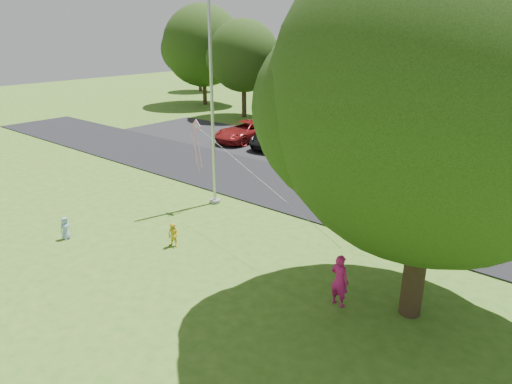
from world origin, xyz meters
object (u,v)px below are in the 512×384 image
Objects in this scene: street_lamp at (378,113)px; child_yellow at (173,235)px; flagpole at (212,116)px; child_blue at (65,228)px; woman at (339,280)px; kite at (200,138)px; big_tree at (432,104)px; trash_can at (386,181)px.

child_yellow is at bearing -101.55° from street_lamp.
flagpole reaches higher than child_blue.
kite is (-8.66, 2.70, 2.52)m from woman.
child_blue is (-1.71, -6.59, -3.71)m from flagpole.
flagpole is 9.03m from street_lamp.
big_tree is 11.15× the size of child_yellow.
street_lamp is 3.59m from trash_can.
trash_can is 0.50× the size of woman.
big_tree is (6.43, -10.82, 2.39)m from street_lamp.
kite is (-5.14, -8.07, 2.93)m from trash_can.
kite is at bearing -12.83° from woman.
child_yellow is at bearing -169.95° from big_tree.
kite is at bearing -115.70° from street_lamp.
big_tree is 10.29m from child_yellow.
kite reaches higher than child_blue.
kite is at bearing -20.54° from child_blue.
child_blue is (-10.57, -2.90, -0.37)m from woman.
trash_can is 15.39m from child_blue.
trash_can is 11.34m from woman.
child_blue reaches higher than trash_can.
child_blue is 0.10× the size of kite.
big_tree reaches higher than child_blue.
child_blue is at bearing -104.58° from flagpole.
child_yellow is at bearing -60.72° from child_blue.
big_tree is 14.03m from child_blue.
street_lamp is 7.39× the size of trash_can.
big_tree reaches higher than child_yellow.
child_yellow is (-2.08, -12.33, -3.21)m from street_lamp.
woman is at bearing -9.14° from child_yellow.
woman is at bearing -13.68° from kite.
child_yellow is at bearing -64.32° from flagpole.
flagpole is at bearing 165.12° from big_tree.
big_tree is at bearing -6.32° from kite.
trash_can is (1.19, -0.93, -3.26)m from street_lamp.
kite is (1.92, 5.60, 2.89)m from child_blue.
woman is (3.52, -10.77, 0.41)m from trash_can.
flagpole reaches higher than child_yellow.
trash_can is 10.01m from kite.
woman is 9.41m from kite.
woman is 6.82m from child_yellow.
big_tree reaches higher than woman.
woman is at bearing -22.62° from flagpole.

